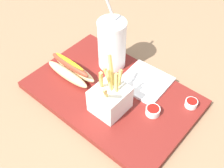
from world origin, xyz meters
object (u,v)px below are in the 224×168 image
(ketchup_cup_1, at_px, (153,111))
(fries_basket, at_px, (110,99))
(napkin_stack, at_px, (145,82))
(soda_cup, at_px, (112,44))
(ketchup_cup_2, at_px, (191,103))
(hot_dog_1, at_px, (71,70))

(ketchup_cup_1, bearing_deg, fries_basket, 31.56)
(napkin_stack, bearing_deg, ketchup_cup_1, 136.71)
(soda_cup, height_order, ketchup_cup_2, soda_cup)
(soda_cup, relative_size, ketchup_cup_2, 7.04)
(fries_basket, height_order, ketchup_cup_2, fries_basket)
(fries_basket, relative_size, napkin_stack, 1.12)
(soda_cup, relative_size, hot_dog_1, 1.47)
(soda_cup, xyz_separation_m, napkin_stack, (-0.12, -0.00, -0.07))
(fries_basket, relative_size, hot_dog_1, 0.92)
(hot_dog_1, height_order, ketchup_cup_2, hot_dog_1)
(napkin_stack, bearing_deg, soda_cup, 0.38)
(soda_cup, xyz_separation_m, hot_dog_1, (0.06, 0.12, -0.05))
(ketchup_cup_1, bearing_deg, soda_cup, -20.24)
(hot_dog_1, bearing_deg, napkin_stack, -146.99)
(hot_dog_1, height_order, napkin_stack, hot_dog_1)
(ketchup_cup_1, distance_m, napkin_stack, 0.11)
(napkin_stack, bearing_deg, fries_basket, 83.79)
(ketchup_cup_1, relative_size, ketchup_cup_2, 1.14)
(soda_cup, relative_size, ketchup_cup_1, 6.17)
(fries_basket, xyz_separation_m, napkin_stack, (-0.01, -0.13, -0.03))
(soda_cup, distance_m, hot_dog_1, 0.14)
(fries_basket, distance_m, ketchup_cup_1, 0.11)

